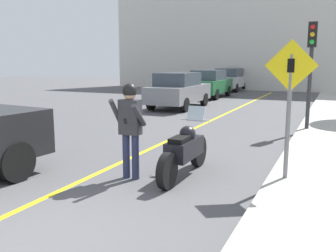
{
  "coord_description": "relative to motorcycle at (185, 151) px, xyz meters",
  "views": [
    {
      "loc": [
        3.67,
        -3.21,
        2.23
      ],
      "look_at": [
        0.61,
        3.53,
        0.93
      ],
      "focal_mm": 40.0,
      "sensor_mm": 36.0,
      "label": 1
    }
  ],
  "objects": [
    {
      "name": "ground_plane",
      "position": [
        -1.06,
        -3.34,
        -0.51
      ],
      "size": [
        80.0,
        80.0,
        0.0
      ],
      "primitive_type": "plane",
      "color": "#4C4C4F"
    },
    {
      "name": "traffic_light",
      "position": [
        1.8,
        5.92,
        1.9
      ],
      "size": [
        0.26,
        0.3,
        3.29
      ],
      "color": "#2D2D30",
      "rests_on": "sidewalk_curb"
    },
    {
      "name": "motorcycle",
      "position": [
        0.0,
        0.0,
        0.0
      ],
      "size": [
        0.62,
        2.27,
        1.31
      ],
      "color": "black",
      "rests_on": "ground"
    },
    {
      "name": "building_backdrop",
      "position": [
        -1.06,
        22.66,
        3.7
      ],
      "size": [
        28.0,
        1.2,
        8.42
      ],
      "color": "beige",
      "rests_on": "ground"
    },
    {
      "name": "parked_car_green",
      "position": [
        -4.57,
        15.4,
        0.34
      ],
      "size": [
        1.88,
        4.2,
        1.68
      ],
      "color": "black",
      "rests_on": "ground"
    },
    {
      "name": "crossing_sign",
      "position": [
        1.85,
        0.36,
        1.09
      ],
      "size": [
        0.91,
        0.08,
        2.49
      ],
      "color": "slate",
      "rests_on": "sidewalk_curb"
    },
    {
      "name": "person_biker",
      "position": [
        -0.88,
        -0.56,
        0.62
      ],
      "size": [
        0.59,
        0.49,
        1.82
      ],
      "color": "#282D4C",
      "rests_on": "ground"
    },
    {
      "name": "parked_car_silver",
      "position": [
        -4.8,
        20.92,
        0.34
      ],
      "size": [
        1.88,
        4.2,
        1.68
      ],
      "color": "black",
      "rests_on": "ground"
    },
    {
      "name": "parked_car_grey",
      "position": [
        -4.28,
        9.87,
        0.34
      ],
      "size": [
        1.88,
        4.2,
        1.68
      ],
      "color": "black",
      "rests_on": "ground"
    },
    {
      "name": "road_center_line",
      "position": [
        -1.66,
        2.66,
        -0.51
      ],
      "size": [
        0.12,
        36.0,
        0.01
      ],
      "color": "yellow",
      "rests_on": "ground"
    }
  ]
}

